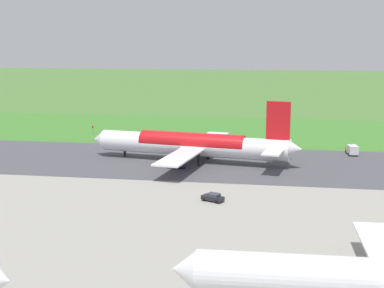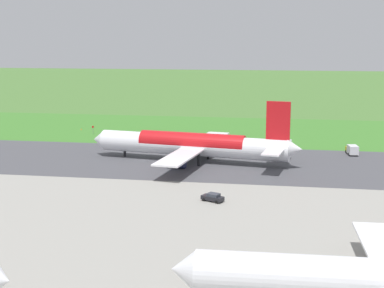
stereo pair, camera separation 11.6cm
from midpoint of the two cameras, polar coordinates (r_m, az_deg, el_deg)
ground_plane at (r=139.70m, az=-5.15°, el=-1.66°), size 800.00×800.00×0.00m
runway_asphalt at (r=139.69m, az=-5.15°, el=-1.64°), size 600.00×39.45×0.06m
apron_concrete at (r=75.51m, az=-19.02°, el=-13.33°), size 440.00×110.00×0.05m
grass_verge_foreground at (r=176.57m, az=-2.08°, el=1.03°), size 600.00×80.00×0.04m
airliner_main at (r=136.16m, az=0.13°, el=-0.07°), size 54.03×44.40×15.88m
service_truck_baggage at (r=150.86m, az=16.15°, el=-0.57°), size 2.87×6.01×2.65m
service_car_followme at (r=104.18m, az=2.14°, el=-5.51°), size 4.57×3.36×1.62m
no_stopping_sign at (r=179.00m, az=-10.20°, el=1.50°), size 0.60×0.10×2.64m
traffic_cone_orange at (r=187.86m, az=-11.38°, el=1.50°), size 0.40×0.40×0.55m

